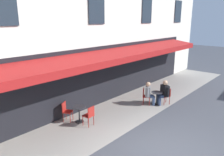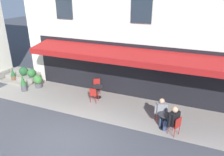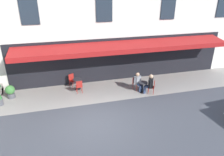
{
  "view_description": "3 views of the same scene",
  "coord_description": "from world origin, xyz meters",
  "px_view_note": "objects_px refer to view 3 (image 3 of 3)",
  "views": [
    {
      "loc": [
        6.55,
        3.19,
        4.57
      ],
      "look_at": [
        -2.17,
        -4.38,
        1.51
      ],
      "focal_mm": 35.39,
      "sensor_mm": 36.0,
      "label": 1
    },
    {
      "loc": [
        -4.6,
        6.19,
        5.99
      ],
      "look_at": [
        -0.32,
        -4.27,
        1.3
      ],
      "focal_mm": 34.42,
      "sensor_mm": 36.0,
      "label": 2
    },
    {
      "loc": [
        1.43,
        8.93,
        6.53
      ],
      "look_at": [
        -1.71,
        -3.08,
        1.0
      ],
      "focal_mm": 33.04,
      "sensor_mm": 36.0,
      "label": 3
    }
  ],
  "objects_px": {
    "cafe_chair_red_corner_right": "(72,79)",
    "seated_patron_in_grey": "(138,81)",
    "cafe_table_mid_terrace": "(77,83)",
    "seated_companion_in_black": "(149,83)",
    "potted_plant_mid_terrace": "(10,91)",
    "cafe_chair_red_under_awning": "(153,86)",
    "cafe_chair_red_near_door": "(79,86)",
    "cafe_table_near_entrance": "(143,86)",
    "cafe_chair_red_by_window": "(136,82)"
  },
  "relations": [
    {
      "from": "cafe_chair_red_corner_right",
      "to": "seated_patron_in_grey",
      "type": "relative_size",
      "value": 0.7
    },
    {
      "from": "cafe_table_mid_terrace",
      "to": "seated_companion_in_black",
      "type": "relative_size",
      "value": 0.55
    },
    {
      "from": "potted_plant_mid_terrace",
      "to": "cafe_table_mid_terrace",
      "type": "bearing_deg",
      "value": -177.91
    },
    {
      "from": "cafe_chair_red_under_awning",
      "to": "cafe_chair_red_corner_right",
      "type": "xyz_separation_m",
      "value": [
        5.03,
        -2.47,
        0.0
      ]
    },
    {
      "from": "seated_companion_in_black",
      "to": "potted_plant_mid_terrace",
      "type": "height_order",
      "value": "seated_companion_in_black"
    },
    {
      "from": "cafe_chair_red_near_door",
      "to": "seated_companion_in_black",
      "type": "xyz_separation_m",
      "value": [
        -4.47,
        1.19,
        0.18
      ]
    },
    {
      "from": "cafe_chair_red_near_door",
      "to": "potted_plant_mid_terrace",
      "type": "height_order",
      "value": "cafe_chair_red_near_door"
    },
    {
      "from": "cafe_chair_red_near_door",
      "to": "seated_patron_in_grey",
      "type": "height_order",
      "value": "seated_patron_in_grey"
    },
    {
      "from": "seated_companion_in_black",
      "to": "cafe_table_near_entrance",
      "type": "bearing_deg",
      "value": -29.16
    },
    {
      "from": "cafe_table_near_entrance",
      "to": "seated_patron_in_grey",
      "type": "relative_size",
      "value": 0.58
    },
    {
      "from": "cafe_chair_red_by_window",
      "to": "seated_companion_in_black",
      "type": "xyz_separation_m",
      "value": [
        -0.67,
        0.75,
        0.18
      ]
    },
    {
      "from": "cafe_chair_red_near_door",
      "to": "potted_plant_mid_terrace",
      "type": "distance_m",
      "value": 4.33
    },
    {
      "from": "cafe_chair_red_under_awning",
      "to": "seated_patron_in_grey",
      "type": "distance_m",
      "value": 1.02
    },
    {
      "from": "cafe_chair_red_corner_right",
      "to": "cafe_chair_red_under_awning",
      "type": "bearing_deg",
      "value": 153.78
    },
    {
      "from": "cafe_chair_red_corner_right",
      "to": "cafe_chair_red_by_window",
      "type": "bearing_deg",
      "value": 158.8
    },
    {
      "from": "cafe_chair_red_under_awning",
      "to": "seated_companion_in_black",
      "type": "distance_m",
      "value": 0.28
    },
    {
      "from": "cafe_chair_red_under_awning",
      "to": "cafe_table_mid_terrace",
      "type": "distance_m",
      "value": 5.09
    },
    {
      "from": "cafe_chair_red_by_window",
      "to": "cafe_chair_red_near_door",
      "type": "height_order",
      "value": "same"
    },
    {
      "from": "cafe_table_mid_terrace",
      "to": "cafe_chair_red_under_awning",
      "type": "bearing_deg",
      "value": 157.71
    },
    {
      "from": "cafe_chair_red_under_awning",
      "to": "seated_patron_in_grey",
      "type": "xyz_separation_m",
      "value": [
        0.76,
        -0.67,
        0.15
      ]
    },
    {
      "from": "cafe_table_near_entrance",
      "to": "cafe_chair_red_under_awning",
      "type": "distance_m",
      "value": 0.63
    },
    {
      "from": "cafe_table_near_entrance",
      "to": "potted_plant_mid_terrace",
      "type": "relative_size",
      "value": 0.88
    },
    {
      "from": "cafe_chair_red_under_awning",
      "to": "potted_plant_mid_terrace",
      "type": "relative_size",
      "value": 1.07
    },
    {
      "from": "cafe_table_mid_terrace",
      "to": "seated_patron_in_grey",
      "type": "height_order",
      "value": "seated_patron_in_grey"
    },
    {
      "from": "cafe_chair_red_near_door",
      "to": "seated_patron_in_grey",
      "type": "relative_size",
      "value": 0.7
    },
    {
      "from": "cafe_chair_red_by_window",
      "to": "cafe_chair_red_corner_right",
      "type": "bearing_deg",
      "value": -21.2
    },
    {
      "from": "cafe_chair_red_near_door",
      "to": "cafe_chair_red_corner_right",
      "type": "height_order",
      "value": "same"
    },
    {
      "from": "cafe_table_mid_terrace",
      "to": "cafe_table_near_entrance",
      "type": "bearing_deg",
      "value": 158.68
    },
    {
      "from": "cafe_chair_red_by_window",
      "to": "potted_plant_mid_terrace",
      "type": "bearing_deg",
      "value": -6.45
    },
    {
      "from": "cafe_chair_red_near_door",
      "to": "potted_plant_mid_terrace",
      "type": "relative_size",
      "value": 1.07
    },
    {
      "from": "cafe_chair_red_near_door",
      "to": "seated_companion_in_black",
      "type": "height_order",
      "value": "seated_companion_in_black"
    },
    {
      "from": "cafe_chair_red_corner_right",
      "to": "seated_companion_in_black",
      "type": "bearing_deg",
      "value": 153.9
    },
    {
      "from": "cafe_chair_red_corner_right",
      "to": "seated_patron_in_grey",
      "type": "height_order",
      "value": "seated_patron_in_grey"
    },
    {
      "from": "cafe_chair_red_corner_right",
      "to": "seated_companion_in_black",
      "type": "relative_size",
      "value": 0.67
    },
    {
      "from": "cafe_table_near_entrance",
      "to": "cafe_chair_red_by_window",
      "type": "distance_m",
      "value": 0.63
    },
    {
      "from": "cafe_chair_red_corner_right",
      "to": "seated_patron_in_grey",
      "type": "bearing_deg",
      "value": 157.11
    },
    {
      "from": "cafe_chair_red_near_door",
      "to": "seated_companion_in_black",
      "type": "relative_size",
      "value": 0.67
    },
    {
      "from": "cafe_chair_red_near_door",
      "to": "seated_patron_in_grey",
      "type": "xyz_separation_m",
      "value": [
        -3.9,
        0.63,
        0.15
      ]
    },
    {
      "from": "cafe_table_near_entrance",
      "to": "cafe_chair_red_under_awning",
      "type": "relative_size",
      "value": 0.82
    },
    {
      "from": "seated_companion_in_black",
      "to": "cafe_table_mid_terrace",
      "type": "bearing_deg",
      "value": -21.99
    },
    {
      "from": "cafe_table_mid_terrace",
      "to": "cafe_chair_red_near_door",
      "type": "relative_size",
      "value": 0.82
    },
    {
      "from": "potted_plant_mid_terrace",
      "to": "cafe_chair_red_corner_right",
      "type": "bearing_deg",
      "value": -169.9
    },
    {
      "from": "cafe_chair_red_corner_right",
      "to": "seated_companion_in_black",
      "type": "distance_m",
      "value": 5.39
    },
    {
      "from": "cafe_chair_red_near_door",
      "to": "cafe_chair_red_corner_right",
      "type": "bearing_deg",
      "value": -72.6
    },
    {
      "from": "seated_companion_in_black",
      "to": "potted_plant_mid_terrace",
      "type": "xyz_separation_m",
      "value": [
        8.77,
        -1.67,
        -0.26
      ]
    },
    {
      "from": "cafe_table_mid_terrace",
      "to": "potted_plant_mid_terrace",
      "type": "xyz_separation_m",
      "value": [
        4.25,
        0.15,
        -0.03
      ]
    },
    {
      "from": "cafe_chair_red_near_door",
      "to": "cafe_table_mid_terrace",
      "type": "bearing_deg",
      "value": -85.54
    },
    {
      "from": "cafe_table_near_entrance",
      "to": "cafe_chair_red_near_door",
      "type": "height_order",
      "value": "cafe_chair_red_near_door"
    },
    {
      "from": "seated_companion_in_black",
      "to": "potted_plant_mid_terrace",
      "type": "relative_size",
      "value": 1.6
    },
    {
      "from": "seated_companion_in_black",
      "to": "cafe_chair_red_corner_right",
      "type": "bearing_deg",
      "value": -26.1
    }
  ]
}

